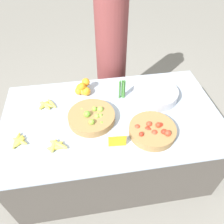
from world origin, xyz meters
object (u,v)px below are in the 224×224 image
(lime_bowl, at_px, (92,117))
(vendor_person, at_px, (111,58))
(tomato_basket, at_px, (153,130))
(metal_bowl, at_px, (155,94))
(price_sign, at_px, (117,141))

(lime_bowl, xyz_separation_m, vendor_person, (0.29, 0.82, 0.03))
(tomato_basket, relative_size, vendor_person, 0.22)
(lime_bowl, bearing_deg, vendor_person, 70.45)
(vendor_person, bearing_deg, metal_bowl, -64.04)
(tomato_basket, bearing_deg, metal_bowl, 70.34)
(price_sign, bearing_deg, lime_bowl, 123.94)
(metal_bowl, relative_size, vendor_person, 0.24)
(price_sign, xyz_separation_m, vendor_person, (0.13, 1.11, 0.01))
(tomato_basket, xyz_separation_m, price_sign, (-0.29, -0.08, 0.02))
(lime_bowl, xyz_separation_m, tomato_basket, (0.45, -0.21, -0.00))
(lime_bowl, relative_size, metal_bowl, 0.97)
(vendor_person, bearing_deg, lime_bowl, -109.55)
(lime_bowl, bearing_deg, metal_bowl, 17.77)
(tomato_basket, distance_m, price_sign, 0.30)
(price_sign, bearing_deg, tomato_basket, 19.44)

